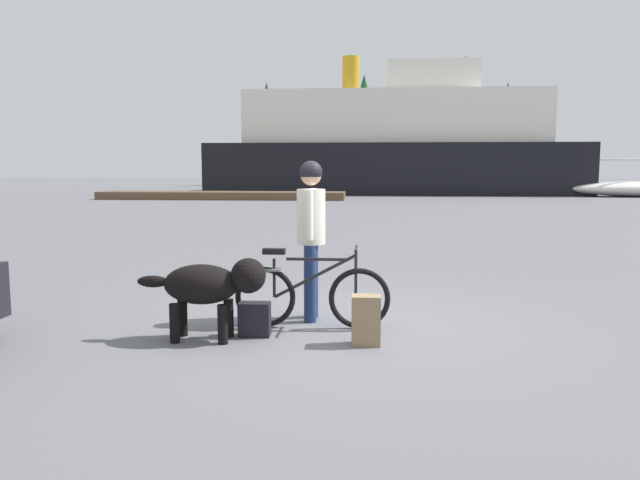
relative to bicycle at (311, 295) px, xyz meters
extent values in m
plane|color=slate|center=(0.36, 0.14, -0.36)|extent=(160.00, 160.00, 0.00)
torus|color=black|center=(0.53, 0.00, -0.03)|extent=(0.66, 0.06, 0.66)
torus|color=black|center=(-0.49, 0.00, -0.03)|extent=(0.66, 0.06, 0.66)
cube|color=black|center=(0.07, 0.00, 0.39)|extent=(0.65, 0.03, 0.03)
cube|color=black|center=(0.05, 0.00, 0.20)|extent=(0.87, 0.03, 0.49)
cylinder|color=black|center=(-0.39, 0.00, 0.18)|extent=(0.03, 0.03, 0.42)
cylinder|color=black|center=(0.49, 0.00, 0.23)|extent=(0.03, 0.03, 0.52)
cube|color=black|center=(-0.39, 0.00, 0.47)|extent=(0.24, 0.10, 0.06)
cylinder|color=black|center=(0.49, 0.00, 0.51)|extent=(0.03, 0.44, 0.03)
cube|color=slate|center=(-0.51, 0.00, 0.27)|extent=(0.36, 0.14, 0.02)
cylinder|color=navy|center=(-0.03, 0.47, 0.07)|extent=(0.14, 0.14, 0.87)
cylinder|color=navy|center=(-0.03, 0.25, 0.07)|extent=(0.14, 0.14, 0.87)
cylinder|color=silver|center=(-0.03, 0.36, 0.81)|extent=(0.32, 0.32, 0.62)
cylinder|color=silver|center=(-0.03, 0.58, 0.85)|extent=(0.09, 0.09, 0.54)
cylinder|color=silver|center=(-0.03, 0.14, 0.85)|extent=(0.09, 0.09, 0.54)
sphere|color=tan|center=(-0.03, 0.36, 1.28)|extent=(0.24, 0.24, 0.24)
sphere|color=black|center=(-0.03, 0.36, 1.31)|extent=(0.25, 0.25, 0.25)
ellipsoid|color=black|center=(-1.04, -0.55, 0.20)|extent=(0.75, 0.47, 0.40)
sphere|color=black|center=(-0.56, -0.55, 0.30)|extent=(0.35, 0.35, 0.35)
ellipsoid|color=black|center=(-1.54, -0.55, 0.22)|extent=(0.32, 0.12, 0.12)
cylinder|color=black|center=(-0.80, -0.42, -0.17)|extent=(0.10, 0.10, 0.39)
cylinder|color=black|center=(-0.80, -0.68, -0.17)|extent=(0.10, 0.10, 0.39)
cylinder|color=black|center=(-1.28, -0.42, -0.17)|extent=(0.10, 0.10, 0.39)
cylinder|color=black|center=(-1.28, -0.68, -0.17)|extent=(0.10, 0.10, 0.39)
cube|color=#8C7251|center=(0.60, -0.59, -0.12)|extent=(0.28, 0.20, 0.49)
cube|color=black|center=(-0.54, -0.37, -0.19)|extent=(0.32, 0.19, 0.35)
cube|color=brown|center=(-7.26, 25.54, -0.16)|extent=(12.95, 2.12, 0.40)
cube|color=black|center=(1.96, 34.18, 1.19)|extent=(23.02, 8.44, 3.11)
cube|color=silver|center=(1.96, 34.18, 4.35)|extent=(18.41, 7.09, 3.20)
cube|color=silver|center=(4.26, 34.18, 6.85)|extent=(5.52, 5.06, 1.80)
cylinder|color=#BF8C19|center=(-0.80, 34.18, 7.15)|extent=(1.10, 1.10, 2.40)
cylinder|color=#B2B2B7|center=(15.04, 30.11, 1.74)|extent=(3.91, 0.10, 0.10)
cylinder|color=#4C331E|center=(-8.84, 49.09, 0.97)|extent=(0.38, 0.38, 2.67)
cone|color=#1E4C28|center=(-8.84, 49.09, 5.55)|extent=(3.32, 3.32, 6.51)
cylinder|color=#4C331E|center=(-0.19, 50.24, 1.00)|extent=(0.30, 0.30, 2.73)
cone|color=#1E4C28|center=(-0.19, 50.24, 5.97)|extent=(3.87, 3.87, 7.21)
cylinder|color=#4C331E|center=(12.20, 48.99, 0.85)|extent=(0.50, 0.50, 2.42)
cone|color=#143819|center=(12.20, 48.99, 5.30)|extent=(3.43, 3.43, 6.48)
cylinder|color=#4C331E|center=(9.30, 54.11, 0.80)|extent=(0.47, 0.47, 2.32)
cone|color=#143819|center=(9.30, 54.11, 6.84)|extent=(3.88, 3.88, 9.77)
camera|label=1|loc=(0.65, -6.50, 1.38)|focal=34.70mm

